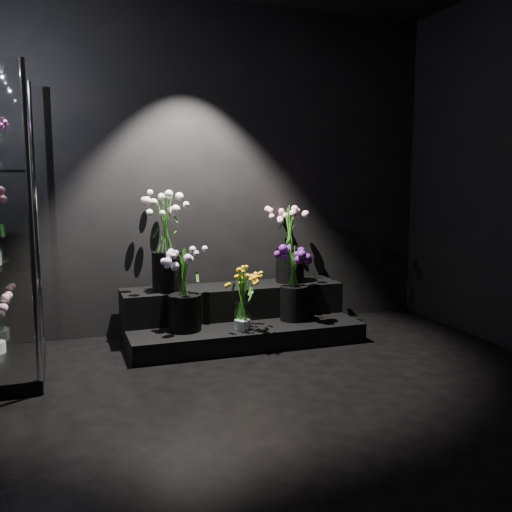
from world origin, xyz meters
name	(u,v)px	position (x,y,z in m)	size (l,w,h in m)	color
floor	(308,413)	(0.00, 0.00, 0.00)	(4.00, 4.00, 0.00)	black
wall_back	(214,169)	(0.00, 2.00, 1.40)	(4.00, 4.00, 0.00)	black
display_riser	(237,317)	(0.09, 1.63, 0.17)	(1.88, 0.83, 0.42)	black
bouquet_orange_bells	(242,297)	(0.02, 1.29, 0.42)	(0.28, 0.28, 0.51)	white
bouquet_lilac	(184,285)	(-0.40, 1.42, 0.51)	(0.46, 0.46, 0.63)	black
bouquet_purple	(294,278)	(0.52, 1.43, 0.51)	(0.35, 0.35, 0.64)	black
bouquet_cream_roses	(166,235)	(-0.48, 1.71, 0.87)	(0.51, 0.51, 0.78)	black
bouquet_pink_roses	(290,239)	(0.61, 1.74, 0.80)	(0.42, 0.42, 0.66)	black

